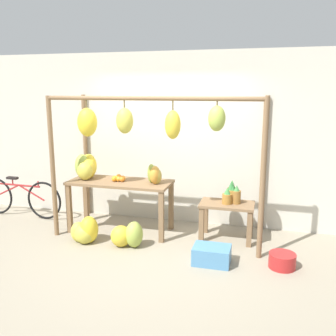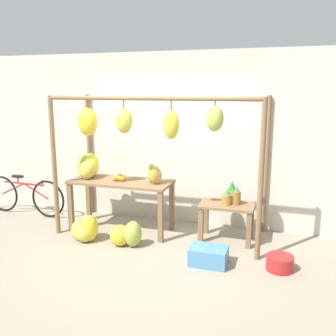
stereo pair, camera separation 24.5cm
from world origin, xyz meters
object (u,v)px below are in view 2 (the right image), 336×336
at_px(fruit_crate_white, 209,256).
at_px(parked_bicycle, 25,195).
at_px(papaya_pile, 155,175).
at_px(orange_pile, 120,178).
at_px(pineapple_cluster, 232,195).
at_px(banana_pile_on_table, 88,167).
at_px(banana_pile_ground_right, 127,235).
at_px(blue_bucket, 280,263).
at_px(banana_pile_ground_left, 86,230).

relative_size(fruit_crate_white, parked_bicycle, 0.29).
relative_size(fruit_crate_white, papaya_pile, 1.62).
distance_m(orange_pile, pineapple_cluster, 1.74).
distance_m(banana_pile_on_table, orange_pile, 0.59).
distance_m(banana_pile_ground_right, fruit_crate_white, 1.25).
distance_m(banana_pile_on_table, fruit_crate_white, 2.46).
height_order(blue_bucket, papaya_pile, papaya_pile).
bearing_deg(banana_pile_ground_right, banana_pile_on_table, 146.96).
height_order(banana_pile_ground_left, papaya_pile, papaya_pile).
xyz_separation_m(orange_pile, banana_pile_ground_right, (0.35, -0.56, -0.68)).
bearing_deg(pineapple_cluster, fruit_crate_white, -99.17).
distance_m(banana_pile_ground_right, papaya_pile, 0.98).
bearing_deg(banana_pile_ground_right, fruit_crate_white, -9.49).
xyz_separation_m(banana_pile_ground_left, papaya_pile, (0.88, 0.56, 0.77)).
bearing_deg(banana_pile_on_table, banana_pile_ground_right, -33.04).
bearing_deg(orange_pile, banana_pile_on_table, 175.75).
bearing_deg(fruit_crate_white, banana_pile_ground_left, 173.88).
bearing_deg(banana_pile_ground_left, papaya_pile, 32.59).
xyz_separation_m(banana_pile_ground_left, blue_bucket, (2.76, -0.09, -0.08)).
xyz_separation_m(pineapple_cluster, banana_pile_ground_right, (-1.38, -0.70, -0.51)).
bearing_deg(papaya_pile, fruit_crate_white, -37.36).
distance_m(orange_pile, blue_bucket, 2.65).
bearing_deg(orange_pile, blue_bucket, -14.80).
xyz_separation_m(banana_pile_ground_right, fruit_crate_white, (1.23, -0.21, -0.06)).
bearing_deg(parked_bicycle, banana_pile_ground_right, -17.79).
xyz_separation_m(banana_pile_on_table, blue_bucket, (3.03, -0.69, -0.89)).
bearing_deg(fruit_crate_white, banana_pile_ground_right, 170.51).
xyz_separation_m(banana_pile_on_table, papaya_pile, (1.15, -0.04, -0.04)).
xyz_separation_m(banana_pile_ground_right, blue_bucket, (2.11, -0.09, -0.08)).
xyz_separation_m(pineapple_cluster, parked_bicycle, (-3.69, 0.04, -0.34)).
relative_size(banana_pile_on_table, papaya_pile, 1.61).
bearing_deg(banana_pile_ground_right, pineapple_cluster, 26.86).
distance_m(blue_bucket, parked_bicycle, 4.50).
height_order(blue_bucket, parked_bicycle, parked_bicycle).
height_order(fruit_crate_white, parked_bicycle, parked_bicycle).
relative_size(orange_pile, papaya_pile, 0.71).
bearing_deg(banana_pile_ground_left, parked_bicycle, 155.80).
bearing_deg(parked_bicycle, pineapple_cluster, -0.68).
height_order(banana_pile_on_table, fruit_crate_white, banana_pile_on_table).
xyz_separation_m(orange_pile, papaya_pile, (0.58, 0.00, 0.09)).
relative_size(banana_pile_ground_right, blue_bucket, 1.51).
height_order(banana_pile_ground_left, banana_pile_ground_right, banana_pile_ground_left).
bearing_deg(banana_pile_ground_left, orange_pile, 61.84).
distance_m(blue_bucket, papaya_pile, 2.16).
bearing_deg(papaya_pile, blue_bucket, -19.15).
distance_m(fruit_crate_white, parked_bicycle, 3.67).
relative_size(orange_pile, blue_bucket, 0.61).
xyz_separation_m(banana_pile_ground_left, banana_pile_ground_right, (0.65, 0.00, 0.00)).
height_order(pineapple_cluster, papaya_pile, papaya_pile).
height_order(orange_pile, parked_bicycle, orange_pile).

